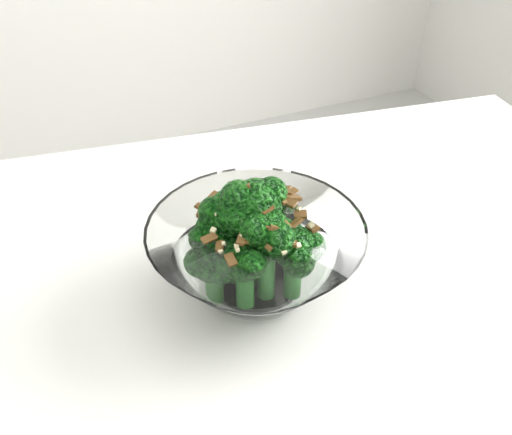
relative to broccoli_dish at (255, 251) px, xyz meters
name	(u,v)px	position (x,y,z in m)	size (l,w,h in m)	color
broccoli_dish	(255,251)	(0.00, 0.00, 0.00)	(0.19, 0.19, 0.12)	white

